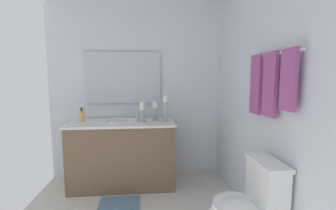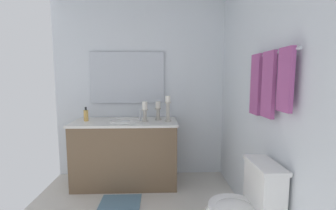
% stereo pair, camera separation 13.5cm
% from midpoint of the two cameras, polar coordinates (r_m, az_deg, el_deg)
% --- Properties ---
extents(wall_back, '(2.68, 0.04, 2.45)m').
position_cam_midpoint_polar(wall_back, '(2.09, 22.34, 2.23)').
color(wall_back, silver).
rests_on(wall_back, ground).
extents(wall_left, '(0.04, 2.34, 2.45)m').
position_cam_midpoint_polar(wall_left, '(3.20, -8.93, 4.08)').
color(wall_left, silver).
rests_on(wall_left, ground).
extents(vanity_cabinet, '(0.58, 1.32, 0.83)m').
position_cam_midpoint_polar(vanity_cabinet, '(3.04, -12.43, -11.72)').
color(vanity_cabinet, brown).
rests_on(vanity_cabinet, ground).
extents(sink_basin, '(0.40, 0.40, 0.24)m').
position_cam_midpoint_polar(sink_basin, '(2.95, -12.60, -4.79)').
color(sink_basin, white).
rests_on(sink_basin, vanity_cabinet).
extents(mirror, '(0.02, 1.00, 0.69)m').
position_cam_midpoint_polar(mirror, '(3.16, -12.26, 6.66)').
color(mirror, silver).
extents(candle_holder_tall, '(0.09, 0.09, 0.32)m').
position_cam_midpoint_polar(candle_holder_tall, '(2.86, -1.99, -0.72)').
color(candle_holder_tall, '#B7B2A5').
rests_on(candle_holder_tall, vanity_cabinet).
extents(candle_holder_short, '(0.09, 0.09, 0.24)m').
position_cam_midpoint_polar(candle_holder_short, '(2.96, -4.53, -1.37)').
color(candle_holder_short, '#B7B2A5').
rests_on(candle_holder_short, vanity_cabinet).
extents(candle_holder_mid, '(0.09, 0.09, 0.25)m').
position_cam_midpoint_polar(candle_holder_mid, '(2.86, -7.78, -1.57)').
color(candle_holder_mid, '#B7B2A5').
rests_on(candle_holder_mid, vanity_cabinet).
extents(soap_bottle, '(0.06, 0.06, 0.18)m').
position_cam_midpoint_polar(soap_bottle, '(3.05, -21.96, -2.59)').
color(soap_bottle, '#E5B259').
rests_on(soap_bottle, vanity_cabinet).
extents(toilet, '(0.39, 0.54, 0.75)m').
position_cam_midpoint_polar(toilet, '(2.00, 17.05, -23.70)').
color(toilet, white).
rests_on(toilet, ground).
extents(towel_bar, '(0.69, 0.02, 0.02)m').
position_cam_midpoint_polar(towel_bar, '(1.94, 23.12, 11.58)').
color(towel_bar, silver).
extents(towel_near_vanity, '(0.16, 0.03, 0.52)m').
position_cam_midpoint_polar(towel_near_vanity, '(2.14, 19.44, 4.87)').
color(towel_near_vanity, '#A54C8C').
rests_on(towel_near_vanity, towel_bar).
extents(towel_center, '(0.18, 0.03, 0.50)m').
position_cam_midpoint_polar(towel_center, '(1.93, 22.33, 4.74)').
color(towel_center, '#A54C8C').
rests_on(towel_center, towel_bar).
extents(towel_near_corner, '(0.16, 0.03, 0.43)m').
position_cam_midpoint_polar(towel_near_corner, '(1.73, 25.96, 5.69)').
color(towel_near_corner, '#A54C8C').
rests_on(towel_near_corner, towel_bar).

